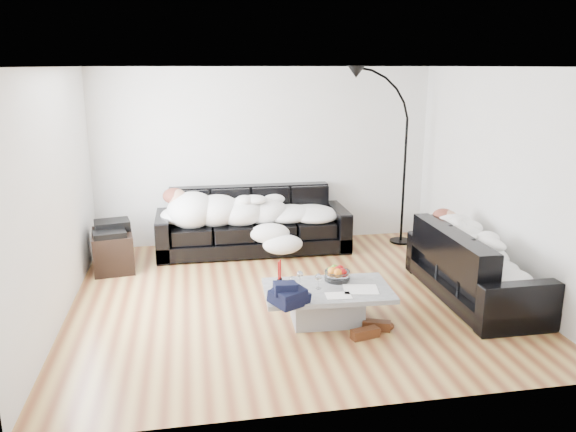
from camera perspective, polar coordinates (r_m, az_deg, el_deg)
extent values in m
plane|color=brown|center=(6.62, 0.46, -8.22)|extent=(5.00, 5.00, 0.00)
cube|color=silver|center=(8.40, -2.33, 6.05)|extent=(5.00, 0.02, 2.60)
cube|color=silver|center=(6.27, -22.59, 1.79)|extent=(0.02, 4.50, 2.60)
cube|color=silver|center=(7.11, 20.76, 3.41)|extent=(0.02, 4.50, 2.60)
plane|color=white|center=(6.08, 0.51, 14.92)|extent=(5.00, 5.00, 0.00)
cube|color=black|center=(8.11, -3.59, -0.48)|extent=(2.73, 0.95, 0.89)
cube|color=black|center=(6.81, 18.46, -4.68)|extent=(0.86, 2.00, 0.81)
ellipsoid|color=#0C4F59|center=(7.22, 15.95, -0.76)|extent=(0.42, 0.38, 0.20)
cube|color=#939699|center=(5.95, 4.00, -9.04)|extent=(1.34, 0.82, 0.38)
cylinder|color=white|center=(6.06, 5.04, -5.78)|extent=(0.35, 0.35, 0.17)
cylinder|color=white|center=(5.90, 1.22, -6.35)|extent=(0.08, 0.08, 0.16)
cylinder|color=white|center=(5.76, 0.43, -6.90)|extent=(0.07, 0.07, 0.16)
cylinder|color=white|center=(5.83, 3.10, -6.64)|extent=(0.07, 0.07, 0.16)
cylinder|color=maroon|center=(5.99, -0.96, -5.70)|extent=(0.04, 0.04, 0.22)
cylinder|color=maroon|center=(6.03, -0.79, -5.51)|extent=(0.04, 0.04, 0.23)
cube|color=silver|center=(5.87, 7.40, -7.38)|extent=(0.39, 0.33, 0.01)
cube|color=silver|center=(5.69, 5.15, -8.04)|extent=(0.27, 0.20, 0.01)
cube|color=black|center=(7.78, -17.34, -3.34)|extent=(0.60, 0.79, 0.50)
cube|color=black|center=(7.69, -17.52, -1.10)|extent=(0.50, 0.43, 0.13)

